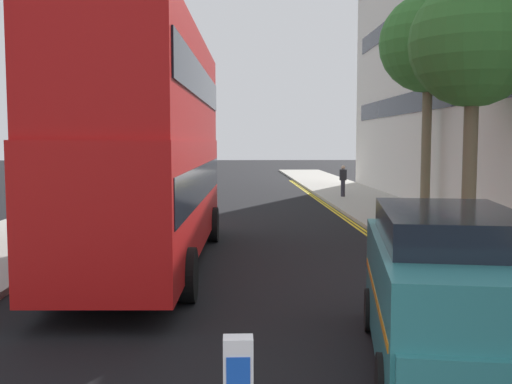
# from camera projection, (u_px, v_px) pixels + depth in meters

# --- Properties ---
(sidewalk_right) EXTENTS (4.00, 80.00, 0.14)m
(sidewalk_right) POSITION_uv_depth(u_px,v_px,m) (431.00, 230.00, 19.57)
(sidewalk_right) COLOR #ADA89E
(sidewalk_right) RESTS_ON ground
(sidewalk_left) EXTENTS (4.00, 80.00, 0.14)m
(sidewalk_left) POSITION_uv_depth(u_px,v_px,m) (34.00, 233.00, 19.08)
(sidewalk_left) COLOR #ADA89E
(sidewalk_left) RESTS_ON ground
(kerb_line_outer) EXTENTS (0.10, 56.00, 0.01)m
(kerb_line_outer) POSITION_uv_depth(u_px,v_px,m) (384.00, 243.00, 17.51)
(kerb_line_outer) COLOR yellow
(kerb_line_outer) RESTS_ON ground
(kerb_line_inner) EXTENTS (0.10, 56.00, 0.01)m
(kerb_line_inner) POSITION_uv_depth(u_px,v_px,m) (378.00, 243.00, 17.50)
(kerb_line_inner) COLOR yellow
(kerb_line_inner) RESTS_ON ground
(double_decker_bus_away) EXTENTS (3.07, 10.88, 5.64)m
(double_decker_bus_away) POSITION_uv_depth(u_px,v_px,m) (151.00, 141.00, 14.19)
(double_decker_bus_away) COLOR red
(double_decker_bus_away) RESTS_ON ground
(taxi_minivan) EXTENTS (2.69, 5.07, 2.12)m
(taxi_minivan) POSITION_uv_depth(u_px,v_px,m) (450.00, 292.00, 7.69)
(taxi_minivan) COLOR teal
(taxi_minivan) RESTS_ON ground
(pedestrian_far) EXTENTS (0.34, 0.22, 1.62)m
(pedestrian_far) POSITION_uv_depth(u_px,v_px,m) (343.00, 180.00, 30.65)
(pedestrian_far) COLOR #2D2D38
(pedestrian_far) RESTS_ON sidewalk_right
(street_tree_near) EXTENTS (3.97, 3.97, 8.81)m
(street_tree_near) POSITION_uv_depth(u_px,v_px,m) (429.00, 45.00, 23.86)
(street_tree_near) COLOR #6B6047
(street_tree_near) RESTS_ON sidewalk_right
(street_tree_mid) EXTENTS (3.73, 3.73, 7.59)m
(street_tree_mid) POSITION_uv_depth(u_px,v_px,m) (473.00, 45.00, 17.15)
(street_tree_mid) COLOR #6B6047
(street_tree_mid) RESTS_ON sidewalk_right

